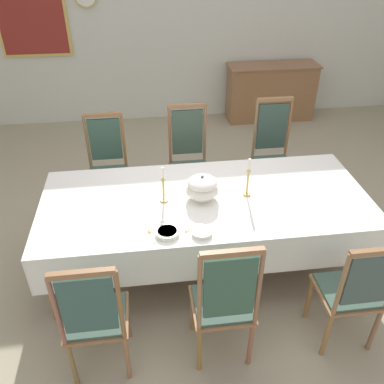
% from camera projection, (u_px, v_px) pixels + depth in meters
% --- Properties ---
extents(ground, '(7.76, 6.65, 0.04)m').
position_uv_depth(ground, '(200.00, 245.00, 4.25)').
color(ground, '#9F967B').
extents(back_wall, '(7.76, 0.08, 3.15)m').
position_uv_depth(back_wall, '(169.00, 18.00, 6.13)').
color(back_wall, silver).
rests_on(back_wall, ground).
extents(dining_table, '(2.87, 1.23, 0.77)m').
position_uv_depth(dining_table, '(206.00, 204.00, 3.63)').
color(dining_table, brown).
rests_on(dining_table, ground).
extents(tablecloth, '(2.89, 1.25, 0.37)m').
position_uv_depth(tablecloth, '(206.00, 206.00, 3.64)').
color(tablecloth, white).
rests_on(tablecloth, dining_table).
extents(chair_south_a, '(0.44, 0.42, 1.12)m').
position_uv_depth(chair_south_a, '(95.00, 316.00, 2.76)').
color(chair_south_a, olive).
rests_on(chair_south_a, ground).
extents(chair_north_a, '(0.44, 0.42, 1.14)m').
position_uv_depth(chair_north_a, '(108.00, 165.00, 4.44)').
color(chair_north_a, brown).
rests_on(chair_north_a, ground).
extents(chair_south_b, '(0.44, 0.42, 1.18)m').
position_uv_depth(chair_south_b, '(224.00, 301.00, 2.84)').
color(chair_south_b, olive).
rests_on(chair_south_b, ground).
extents(chair_north_b, '(0.44, 0.42, 1.19)m').
position_uv_depth(chair_north_b, '(189.00, 159.00, 4.52)').
color(chair_north_b, '#916038').
rests_on(chair_north_b, ground).
extents(chair_south_c, '(0.44, 0.42, 1.07)m').
position_uv_depth(chair_south_c, '(353.00, 291.00, 2.97)').
color(chair_south_c, olive).
rests_on(chair_south_c, ground).
extents(chair_north_c, '(0.44, 0.42, 1.21)m').
position_uv_depth(chair_north_c, '(273.00, 153.00, 4.62)').
color(chair_north_c, '#8E6039').
rests_on(chair_north_c, ground).
extents(soup_tureen, '(0.29, 0.29, 0.23)m').
position_uv_depth(soup_tureen, '(202.00, 187.00, 3.52)').
color(soup_tureen, white).
rests_on(soup_tureen, tablecloth).
extents(candlestick_west, '(0.07, 0.07, 0.34)m').
position_uv_depth(candlestick_west, '(163.00, 188.00, 3.47)').
color(candlestick_west, gold).
rests_on(candlestick_west, tablecloth).
extents(candlestick_east, '(0.07, 0.07, 0.37)m').
position_uv_depth(candlestick_east, '(248.00, 181.00, 3.54)').
color(candlestick_east, gold).
rests_on(candlestick_east, tablecloth).
extents(bowl_near_left, '(0.16, 0.16, 0.04)m').
position_uv_depth(bowl_near_left, '(202.00, 232.00, 3.16)').
color(bowl_near_left, white).
rests_on(bowl_near_left, tablecloth).
extents(bowl_near_right, '(0.19, 0.19, 0.04)m').
position_uv_depth(bowl_near_right, '(167.00, 232.00, 3.16)').
color(bowl_near_right, white).
rests_on(bowl_near_right, tablecloth).
extents(spoon_primary, '(0.03, 0.18, 0.01)m').
position_uv_depth(spoon_primary, '(187.00, 232.00, 3.18)').
color(spoon_primary, gold).
rests_on(spoon_primary, tablecloth).
extents(spoon_secondary, '(0.05, 0.18, 0.01)m').
position_uv_depth(spoon_secondary, '(151.00, 233.00, 3.18)').
color(spoon_secondary, gold).
rests_on(spoon_secondary, tablecloth).
extents(sideboard, '(1.44, 0.48, 0.90)m').
position_uv_depth(sideboard, '(271.00, 92.00, 6.66)').
color(sideboard, olive).
rests_on(sideboard, ground).
extents(framed_painting, '(1.01, 0.05, 1.26)m').
position_uv_depth(framed_painting, '(30.00, 12.00, 5.78)').
color(framed_painting, '#D1B251').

